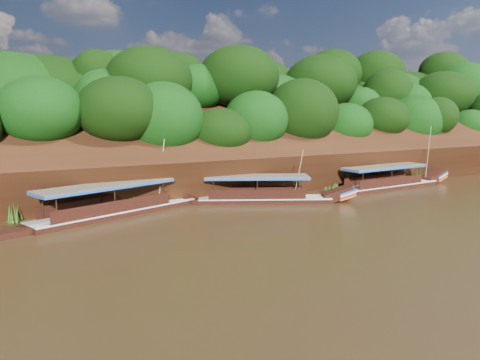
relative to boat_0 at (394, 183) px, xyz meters
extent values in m
plane|color=black|center=(-13.84, -7.44, -0.53)|extent=(160.00, 160.00, 0.00)
cube|color=black|center=(-13.84, 8.56, 2.97)|extent=(120.00, 16.12, 13.64)
cube|color=black|center=(-13.84, 18.56, -0.53)|extent=(120.00, 24.00, 12.00)
ellipsoid|color=#133508|center=(-19.84, 7.56, 2.97)|extent=(18.00, 8.00, 6.40)
ellipsoid|color=#133508|center=(-13.84, 15.56, 8.67)|extent=(24.00, 11.00, 8.40)
ellipsoid|color=#133508|center=(10.16, 7.06, 2.87)|extent=(18.00, 8.00, 6.00)
ellipsoid|color=#133508|center=(20.16, 14.56, 8.27)|extent=(22.00, 10.00, 8.00)
cube|color=black|center=(-0.74, -0.06, -0.53)|extent=(12.40, 3.04, 0.86)
cube|color=silver|center=(-0.74, -0.06, -0.12)|extent=(12.41, 3.10, 0.10)
cube|color=black|center=(6.14, 0.47, 0.14)|extent=(3.01, 1.80, 1.67)
cube|color=#1A50AB|center=(6.91, 0.53, 0.42)|extent=(1.63, 1.76, 0.62)
cube|color=#B62414|center=(6.91, 0.53, 0.10)|extent=(1.63, 1.76, 0.62)
cube|color=brown|center=(-1.51, -0.11, 1.78)|extent=(9.77, 3.15, 0.12)
cube|color=#1A50AB|center=(-1.51, -0.11, 1.66)|extent=(9.77, 3.15, 0.17)
cylinder|color=tan|center=(4.55, -0.13, 2.83)|extent=(0.99, 1.19, 5.71)
cube|color=black|center=(-15.40, -0.21, -0.53)|extent=(11.18, 6.69, 0.85)
cube|color=silver|center=(-15.40, -0.21, -0.13)|extent=(11.21, 6.74, 0.09)
cube|color=black|center=(-9.61, -2.91, 0.13)|extent=(3.10, 2.55, 1.60)
cube|color=#1A50AB|center=(-8.96, -3.21, 0.41)|extent=(1.95, 2.06, 0.58)
cube|color=#B62414|center=(-8.96, -3.21, 0.09)|extent=(1.95, 2.06, 0.58)
cube|color=brown|center=(-16.04, 0.09, 1.75)|extent=(9.08, 5.93, 0.11)
cube|color=#1A50AB|center=(-16.04, 0.09, 1.63)|extent=(9.08, 5.93, 0.17)
cylinder|color=tan|center=(-13.06, -1.92, 2.08)|extent=(0.32, 1.60, 4.12)
cube|color=black|center=(-27.86, 0.59, -0.53)|extent=(13.47, 6.72, 0.92)
cube|color=silver|center=(-27.86, 0.59, -0.09)|extent=(13.49, 6.78, 0.10)
cube|color=black|center=(-20.71, 3.18, 0.18)|extent=(3.56, 2.67, 1.82)
cube|color=#1A50AB|center=(-19.92, 3.47, 0.49)|extent=(2.16, 2.22, 0.68)
cube|color=#B62414|center=(-19.92, 3.47, 0.14)|extent=(2.16, 2.22, 0.68)
cube|color=brown|center=(-28.65, 0.30, 1.93)|extent=(10.83, 6.04, 0.12)
cube|color=#1A50AB|center=(-28.65, 0.30, 1.81)|extent=(10.83, 6.04, 0.18)
cylinder|color=tan|center=(-23.94, 1.79, 2.56)|extent=(1.05, 1.17, 5.10)
cone|color=#29711C|center=(-34.54, 1.94, 0.23)|extent=(1.50, 1.50, 1.53)
cone|color=#29711C|center=(-25.95, 2.35, 0.52)|extent=(1.50, 1.50, 2.10)
cone|color=#29711C|center=(-19.65, 1.90, 0.14)|extent=(1.50, 1.50, 1.34)
cone|color=#29711C|center=(-11.79, 1.87, 0.23)|extent=(1.50, 1.50, 1.53)
cone|color=#29711C|center=(-6.18, 2.54, 0.32)|extent=(1.50, 1.50, 1.71)
cone|color=#29711C|center=(-0.09, 1.92, 0.16)|extent=(1.50, 1.50, 1.40)
cone|color=#29711C|center=(5.00, 1.80, 0.28)|extent=(1.50, 1.50, 1.63)
camera|label=1|loc=(-35.59, -34.47, 7.59)|focal=35.00mm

